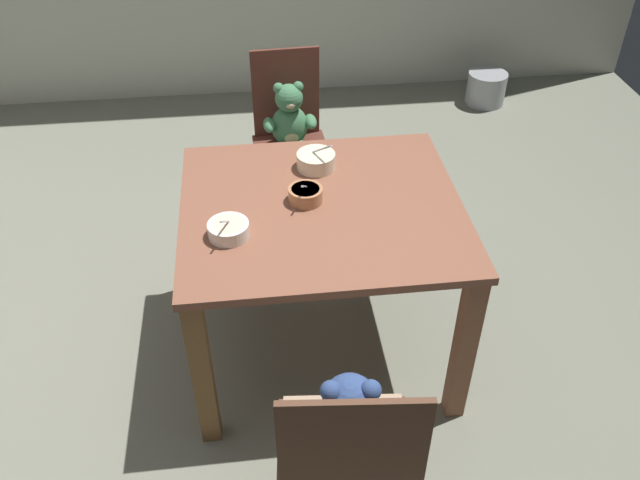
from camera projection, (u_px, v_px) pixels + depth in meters
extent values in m
cube|color=slate|center=(321.00, 344.00, 2.96)|extent=(5.20, 5.20, 0.04)
cube|color=brown|center=(322.00, 208.00, 2.49)|extent=(1.06, 0.96, 0.03)
cube|color=brown|center=(202.00, 373.00, 2.35)|extent=(0.07, 0.07, 0.72)
cube|color=brown|center=(464.00, 349.00, 2.44)|extent=(0.07, 0.07, 0.72)
cube|color=brown|center=(206.00, 227.00, 3.01)|extent=(0.07, 0.07, 0.72)
cube|color=brown|center=(412.00, 213.00, 3.10)|extent=(0.07, 0.07, 0.72)
cube|color=#552B21|center=(292.00, 153.00, 3.34)|extent=(0.39, 0.40, 0.02)
cube|color=#552B21|center=(286.00, 93.00, 3.33)|extent=(0.34, 0.04, 0.46)
cylinder|color=#552B21|center=(267.00, 211.00, 3.34)|extent=(0.04, 0.04, 0.44)
cylinder|color=#552B21|center=(327.00, 205.00, 3.39)|extent=(0.04, 0.04, 0.44)
cylinder|color=#552B21|center=(261.00, 177.00, 3.59)|extent=(0.04, 0.04, 0.44)
cylinder|color=#552B21|center=(317.00, 172.00, 3.63)|extent=(0.04, 0.04, 0.44)
ellipsoid|color=#437B51|center=(290.00, 126.00, 3.32)|extent=(0.19, 0.17, 0.21)
ellipsoid|color=#CDB78A|center=(291.00, 133.00, 3.29)|extent=(0.10, 0.06, 0.13)
sphere|color=#437B51|center=(289.00, 98.00, 3.21)|extent=(0.14, 0.14, 0.14)
ellipsoid|color=#CDB78A|center=(290.00, 105.00, 3.18)|extent=(0.06, 0.05, 0.04)
sphere|color=#437B51|center=(278.00, 88.00, 3.18)|extent=(0.05, 0.05, 0.05)
sphere|color=#437B51|center=(298.00, 87.00, 3.20)|extent=(0.05, 0.05, 0.05)
ellipsoid|color=#437B51|center=(269.00, 125.00, 3.27)|extent=(0.07, 0.12, 0.06)
ellipsoid|color=#437B51|center=(311.00, 122.00, 3.30)|extent=(0.07, 0.12, 0.06)
ellipsoid|color=#437B51|center=(283.00, 151.00, 3.28)|extent=(0.07, 0.14, 0.06)
ellipsoid|color=#437B51|center=(303.00, 149.00, 3.29)|extent=(0.07, 0.14, 0.06)
cube|color=brown|center=(345.00, 455.00, 1.99)|extent=(0.45, 0.44, 0.02)
cube|color=brown|center=(352.00, 464.00, 1.67)|extent=(0.38, 0.05, 0.50)
cylinder|color=brown|center=(392.00, 448.00, 2.27)|extent=(0.04, 0.04, 0.44)
cylinder|color=brown|center=(290.00, 450.00, 2.26)|extent=(0.04, 0.04, 0.44)
cube|color=tan|center=(346.00, 449.00, 1.97)|extent=(0.41, 0.41, 0.04)
ellipsoid|color=#31477C|center=(348.00, 443.00, 1.83)|extent=(0.22, 0.19, 0.24)
ellipsoid|color=beige|center=(347.00, 428.00, 1.88)|extent=(0.12, 0.07, 0.14)
sphere|color=#31477C|center=(350.00, 401.00, 1.73)|extent=(0.15, 0.15, 0.15)
ellipsoid|color=beige|center=(349.00, 388.00, 1.77)|extent=(0.06, 0.06, 0.04)
sphere|color=#31477C|center=(371.00, 390.00, 1.68)|extent=(0.06, 0.06, 0.06)
sphere|color=#31477C|center=(331.00, 391.00, 1.68)|extent=(0.06, 0.06, 0.06)
ellipsoid|color=#31477C|center=(390.00, 428.00, 1.83)|extent=(0.08, 0.14, 0.07)
ellipsoid|color=#31477C|center=(306.00, 430.00, 1.83)|extent=(0.08, 0.14, 0.07)
ellipsoid|color=#31477C|center=(364.00, 423.00, 1.98)|extent=(0.09, 0.16, 0.07)
ellipsoid|color=#31477C|center=(326.00, 424.00, 1.97)|extent=(0.09, 0.16, 0.07)
cylinder|color=silver|center=(229.00, 230.00, 2.32)|extent=(0.15, 0.15, 0.05)
cylinder|color=silver|center=(229.00, 235.00, 2.33)|extent=(0.08, 0.08, 0.01)
cylinder|color=beige|center=(228.00, 225.00, 2.31)|extent=(0.12, 0.12, 0.01)
cylinder|color=#BCBCC1|center=(225.00, 221.00, 2.25)|extent=(0.03, 0.10, 0.07)
ellipsoid|color=#BCBCC1|center=(229.00, 224.00, 2.32)|extent=(0.03, 0.04, 0.01)
cylinder|color=#B1774F|center=(306.00, 195.00, 2.48)|extent=(0.13, 0.13, 0.06)
cylinder|color=#B1774F|center=(306.00, 200.00, 2.50)|extent=(0.07, 0.07, 0.01)
cylinder|color=beige|center=(305.00, 190.00, 2.47)|extent=(0.11, 0.11, 0.01)
cylinder|color=#BCBCC1|center=(304.00, 186.00, 2.42)|extent=(0.03, 0.09, 0.07)
ellipsoid|color=#BCBCC1|center=(306.00, 189.00, 2.48)|extent=(0.03, 0.04, 0.01)
cylinder|color=beige|center=(316.00, 161.00, 2.66)|extent=(0.16, 0.16, 0.06)
cylinder|color=beige|center=(316.00, 167.00, 2.68)|extent=(0.09, 0.09, 0.01)
cylinder|color=beige|center=(316.00, 155.00, 2.65)|extent=(0.13, 0.13, 0.01)
cylinder|color=#BCBCC1|center=(322.00, 149.00, 2.60)|extent=(0.07, 0.09, 0.08)
ellipsoid|color=#BCBCC1|center=(314.00, 155.00, 2.66)|extent=(0.04, 0.04, 0.01)
cylinder|color=#93969B|center=(486.00, 88.00, 4.68)|extent=(0.27, 0.27, 0.22)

